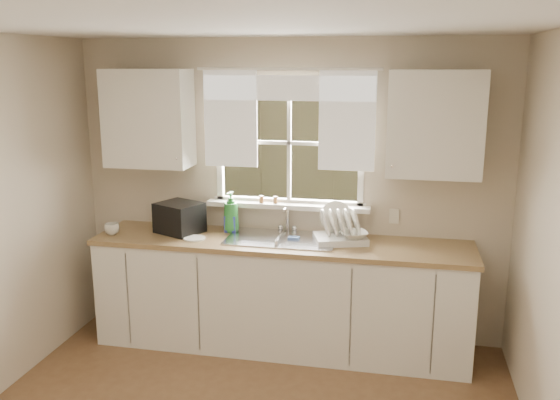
% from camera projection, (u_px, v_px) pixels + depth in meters
% --- Properties ---
extents(room_walls, '(3.62, 4.02, 2.50)m').
position_uv_depth(room_walls, '(211.00, 278.00, 3.00)').
color(room_walls, beige).
rests_on(room_walls, ground).
extents(ceiling, '(3.60, 4.00, 0.02)m').
position_uv_depth(ceiling, '(208.00, 19.00, 2.78)').
color(ceiling, silver).
rests_on(ceiling, room_walls).
extents(window, '(1.38, 0.16, 1.06)m').
position_uv_depth(window, '(289.00, 163.00, 4.91)').
color(window, white).
rests_on(window, room_walls).
extents(curtains, '(1.50, 0.03, 0.81)m').
position_uv_depth(curtains, '(288.00, 109.00, 4.76)').
color(curtains, white).
rests_on(curtains, room_walls).
extents(base_cabinets, '(3.00, 0.62, 0.87)m').
position_uv_depth(base_cabinets, '(281.00, 296.00, 4.85)').
color(base_cabinets, white).
rests_on(base_cabinets, ground).
extents(countertop, '(3.04, 0.65, 0.04)m').
position_uv_depth(countertop, '(281.00, 243.00, 4.74)').
color(countertop, olive).
rests_on(countertop, base_cabinets).
extents(upper_cabinet_left, '(0.70, 0.33, 0.80)m').
position_uv_depth(upper_cabinet_left, '(148.00, 118.00, 4.89)').
color(upper_cabinet_left, white).
rests_on(upper_cabinet_left, room_walls).
extents(upper_cabinet_right, '(0.70, 0.33, 0.80)m').
position_uv_depth(upper_cabinet_right, '(435.00, 124.00, 4.43)').
color(upper_cabinet_right, white).
rests_on(upper_cabinet_right, room_walls).
extents(wall_outlet, '(0.08, 0.01, 0.12)m').
position_uv_depth(wall_outlet, '(394.00, 216.00, 4.81)').
color(wall_outlet, beige).
rests_on(wall_outlet, room_walls).
extents(sill_jars, '(0.16, 0.04, 0.06)m').
position_uv_depth(sill_jars, '(268.00, 200.00, 4.96)').
color(sill_jars, brown).
rests_on(sill_jars, window).
extents(sink, '(0.88, 0.52, 0.40)m').
position_uv_depth(sink, '(282.00, 248.00, 4.79)').
color(sink, '#B7B7BC').
rests_on(sink, countertop).
extents(dish_rack, '(0.47, 0.41, 0.30)m').
position_uv_depth(dish_rack, '(340.00, 232.00, 4.69)').
color(dish_rack, silver).
rests_on(dish_rack, countertop).
extents(bowl, '(0.27, 0.27, 0.05)m').
position_uv_depth(bowl, '(354.00, 235.00, 4.62)').
color(bowl, beige).
rests_on(bowl, dish_rack).
extents(soap_bottle_a, '(0.16, 0.16, 0.34)m').
position_uv_depth(soap_bottle_a, '(231.00, 212.00, 4.95)').
color(soap_bottle_a, '#297E31').
rests_on(soap_bottle_a, countertop).
extents(soap_bottle_b, '(0.10, 0.10, 0.21)m').
position_uv_depth(soap_bottle_b, '(231.00, 219.00, 4.96)').
color(soap_bottle_b, '#2E3CAD').
rests_on(soap_bottle_b, countertop).
extents(soap_bottle_c, '(0.16, 0.16, 0.16)m').
position_uv_depth(soap_bottle_c, '(169.00, 220.00, 5.04)').
color(soap_bottle_c, beige).
rests_on(soap_bottle_c, countertop).
extents(saucer, '(0.18, 0.18, 0.01)m').
position_uv_depth(saucer, '(195.00, 238.00, 4.78)').
color(saucer, white).
rests_on(saucer, countertop).
extents(cup, '(0.14, 0.14, 0.10)m').
position_uv_depth(cup, '(112.00, 229.00, 4.89)').
color(cup, silver).
rests_on(cup, countertop).
extents(black_appliance, '(0.43, 0.41, 0.25)m').
position_uv_depth(black_appliance, '(179.00, 218.00, 4.94)').
color(black_appliance, black).
rests_on(black_appliance, countertop).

